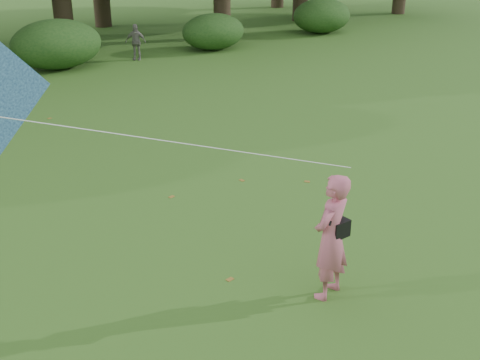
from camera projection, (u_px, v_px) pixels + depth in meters
ground at (340, 314)px, 8.67m from camera, size 100.00×100.00×0.00m
man_kite_flyer at (331, 237)px, 8.75m from camera, size 0.82×0.65×1.96m
bystander_right at (136, 42)px, 24.64m from camera, size 0.87×0.84×1.46m
crossbody_bag at (339, 228)px, 8.74m from camera, size 0.43×0.20×0.74m
fallen_leaves at (149, 255)px, 10.21m from camera, size 9.05×15.29×0.01m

